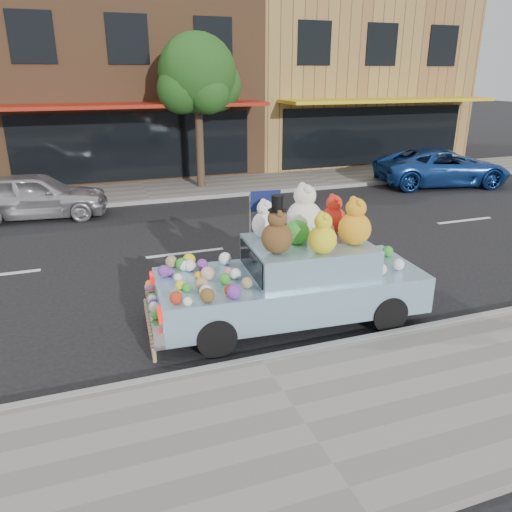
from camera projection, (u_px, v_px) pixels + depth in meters
name	position (u px, v px, depth m)	size (l,w,h in m)	color
ground	(185.00, 253.00, 11.51)	(120.00, 120.00, 0.00)	black
near_sidewalk	(305.00, 428.00, 5.75)	(60.00, 3.00, 0.12)	gray
far_sidewalk	(145.00, 192.00, 17.23)	(60.00, 3.00, 0.12)	gray
near_kerb	(260.00, 361.00, 7.08)	(60.00, 0.12, 0.13)	gray
far_kerb	(152.00, 201.00, 15.91)	(60.00, 0.12, 0.13)	gray
storefront_mid	(120.00, 80.00, 20.83)	(10.00, 9.80, 7.30)	brown
storefront_right	(333.00, 79.00, 24.02)	(10.00, 9.80, 7.30)	olive
street_tree	(198.00, 80.00, 16.67)	(3.00, 2.70, 5.22)	#38281C
car_silver	(35.00, 195.00, 14.09)	(1.57, 3.89, 1.33)	silver
car_blue	(442.00, 167.00, 18.28)	(2.23, 4.83, 1.34)	#1B4495
art_car	(292.00, 275.00, 8.15)	(4.59, 2.05, 2.24)	black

